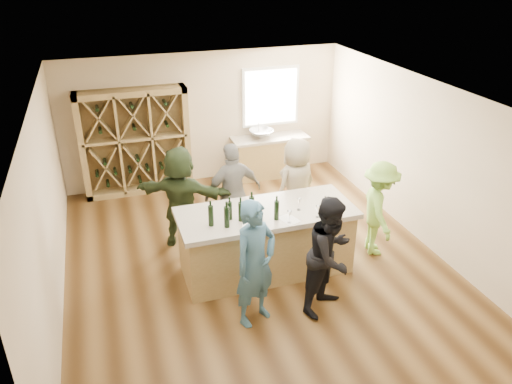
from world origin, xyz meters
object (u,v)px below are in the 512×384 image
object	(u,v)px
person_far_mid	(233,192)
person_far_left	(181,197)
wine_bottle_a	(211,216)
person_far_right	(296,185)
wine_bottle_d	(241,212)
wine_bottle_b	(227,217)
person_near_right	(331,255)
person_server	(379,209)
wine_rack	(135,142)
wine_bottle_f	(277,210)
wine_bottle_c	(230,211)
tasting_counter_base	(266,243)
wine_bottle_e	(252,207)
person_near_left	(255,264)
sink	(261,134)

from	to	relation	value
person_far_mid	person_far_left	xyz separation A→B (m)	(-0.89, 0.07, 0.01)
wine_bottle_a	person_far_right	world-z (taller)	person_far_right
wine_bottle_a	wine_bottle_d	world-z (taller)	wine_bottle_a
wine_bottle_b	wine_bottle_a	bearing A→B (deg)	152.34
person_near_right	wine_bottle_b	bearing A→B (deg)	112.04
wine_bottle_b	person_server	world-z (taller)	person_server
wine_rack	wine_bottle_b	size ratio (longest dim) A/B	6.85
person_far_left	wine_bottle_f	world-z (taller)	person_far_left
person_server	person_far_right	distance (m)	1.52
wine_bottle_a	wine_bottle_f	size ratio (longest dim) A/B	1.05
wine_bottle_c	person_near_right	xyz separation A→B (m)	(1.14, -1.05, -0.35)
tasting_counter_base	wine_bottle_b	bearing A→B (deg)	-157.59
wine_bottle_a	person_server	size ratio (longest dim) A/B	0.19
wine_bottle_a	wine_bottle_e	bearing A→B (deg)	5.52
person_near_right	wine_bottle_f	bearing A→B (deg)	86.96
wine_bottle_d	wine_bottle_f	bearing A→B (deg)	-13.82
person_far_left	person_far_mid	bearing A→B (deg)	-157.02
person_near_left	wine_bottle_f	xyz separation A→B (m)	(0.58, 0.77, 0.31)
sink	person_far_left	distance (m)	3.20
person_near_left	person_far_left	world-z (taller)	person_near_left
wine_bottle_e	person_far_left	bearing A→B (deg)	121.74
sink	wine_bottle_c	world-z (taller)	wine_bottle_c
wine_bottle_a	person_far_mid	xyz separation A→B (m)	(0.70, 1.33, -0.35)
tasting_counter_base	wine_bottle_c	size ratio (longest dim) A/B	9.22
person_server	wine_bottle_b	bearing A→B (deg)	110.78
person_near_right	wine_bottle_c	bearing A→B (deg)	103.75
wine_rack	wine_bottle_d	distance (m)	3.94
sink	wine_bottle_e	world-z (taller)	wine_bottle_e
wine_bottle_d	person_far_left	size ratio (longest dim) A/B	0.16
person_near_left	person_near_right	world-z (taller)	person_near_left
wine_bottle_b	person_far_right	world-z (taller)	person_far_right
sink	wine_bottle_b	bearing A→B (deg)	-115.28
sink	person_far_left	world-z (taller)	person_far_left
sink	person_far_right	xyz separation A→B (m)	(-0.15, -2.42, -0.14)
wine_bottle_c	person_far_right	distance (m)	1.99
person_far_right	wine_bottle_f	world-z (taller)	person_far_right
wine_bottle_c	person_near_right	size ratio (longest dim) A/B	0.16
wine_bottle_a	person_far_mid	size ratio (longest dim) A/B	0.18
wine_bottle_b	person_near_right	xyz separation A→B (m)	(1.24, -0.85, -0.37)
wine_bottle_b	person_server	size ratio (longest dim) A/B	0.20
wine_bottle_d	wine_rack	bearing A→B (deg)	106.77
wine_rack	person_near_left	world-z (taller)	wine_rack
tasting_counter_base	person_far_right	xyz separation A→B (m)	(0.95, 1.11, 0.37)
person_server	person_far_mid	size ratio (longest dim) A/B	0.92
person_far_left	wine_bottle_f	xyz separation A→B (m)	(1.15, -1.52, 0.33)
wine_bottle_c	tasting_counter_base	bearing A→B (deg)	8.10
wine_rack	sink	world-z (taller)	wine_rack
person_near_right	wine_bottle_e	bearing A→B (deg)	95.14
wine_bottle_a	person_far_left	xyz separation A→B (m)	(-0.19, 1.40, -0.34)
wine_bottle_b	person_far_right	xyz separation A→B (m)	(1.65, 1.40, -0.37)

